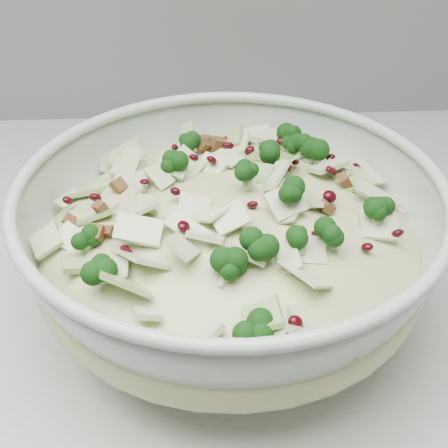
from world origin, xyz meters
name	(u,v)px	position (x,y,z in m)	size (l,w,h in m)	color
mixing_bowl	(230,249)	(0.08, 1.60, 0.97)	(0.33, 0.33, 0.13)	#A5B5A8
salad	(230,228)	(0.08, 1.60, 0.99)	(0.34, 0.34, 0.13)	#C1C989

